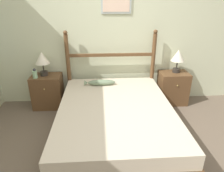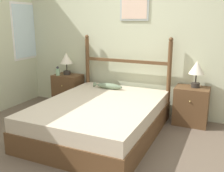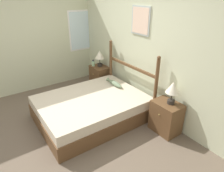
{
  "view_description": "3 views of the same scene",
  "coord_description": "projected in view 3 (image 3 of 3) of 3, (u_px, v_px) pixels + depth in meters",
  "views": [
    {
      "loc": [
        -0.27,
        -1.78,
        1.8
      ],
      "look_at": [
        -0.09,
        1.04,
        0.56
      ],
      "focal_mm": 32.0,
      "sensor_mm": 36.0,
      "label": 1
    },
    {
      "loc": [
        1.53,
        -2.53,
        1.6
      ],
      "look_at": [
        -0.04,
        0.93,
        0.63
      ],
      "focal_mm": 42.0,
      "sensor_mm": 36.0,
      "label": 2
    },
    {
      "loc": [
        2.96,
        -1.04,
        2.36
      ],
      "look_at": [
        0.03,
        1.02,
        0.64
      ],
      "focal_mm": 32.0,
      "sensor_mm": 36.0,
      "label": 3
    }
  ],
  "objects": [
    {
      "name": "nightstand_left",
      "position": [
        100.0,
        77.0,
        5.27
      ],
      "size": [
        0.51,
        0.39,
        0.59
      ],
      "color": "brown",
      "rests_on": "ground_plane"
    },
    {
      "name": "fish_pillow",
      "position": [
        114.0,
        83.0,
        4.38
      ],
      "size": [
        0.52,
        0.11,
        0.1
      ],
      "color": "gray",
      "rests_on": "bed"
    },
    {
      "name": "table_lamp_right",
      "position": [
        173.0,
        89.0,
        3.34
      ],
      "size": [
        0.24,
        0.24,
        0.41
      ],
      "color": "#2D2823",
      "rests_on": "nightstand_right"
    },
    {
      "name": "bed",
      "position": [
        92.0,
        108.0,
        4.0
      ],
      "size": [
        1.56,
        2.04,
        0.47
      ],
      "color": "brown",
      "rests_on": "ground_plane"
    },
    {
      "name": "table_lamp_left",
      "position": [
        100.0,
        56.0,
        5.05
      ],
      "size": [
        0.24,
        0.24,
        0.41
      ],
      "color": "#2D2823",
      "rests_on": "nightstand_left"
    },
    {
      "name": "bottle",
      "position": [
        93.0,
        63.0,
        5.16
      ],
      "size": [
        0.07,
        0.07,
        0.17
      ],
      "color": "#99C699",
      "rests_on": "nightstand_left"
    },
    {
      "name": "nightstand_right",
      "position": [
        166.0,
        117.0,
        3.6
      ],
      "size": [
        0.51,
        0.39,
        0.59
      ],
      "color": "brown",
      "rests_on": "ground_plane"
    },
    {
      "name": "wall_back",
      "position": [
        140.0,
        49.0,
        4.09
      ],
      "size": [
        6.4,
        0.08,
        2.55
      ],
      "color": "beige",
      "rests_on": "ground_plane"
    },
    {
      "name": "headboard",
      "position": [
        130.0,
        75.0,
        4.29
      ],
      "size": [
        1.56,
        0.07,
        1.33
      ],
      "color": "brown",
      "rests_on": "ground_plane"
    },
    {
      "name": "ground_plane",
      "position": [
        67.0,
        130.0,
        3.74
      ],
      "size": [
        16.0,
        16.0,
        0.0
      ],
      "primitive_type": "plane",
      "color": "brown"
    },
    {
      "name": "wall_left",
      "position": [
        27.0,
        41.0,
        4.78
      ],
      "size": [
        0.08,
        6.4,
        2.55
      ],
      "color": "beige",
      "rests_on": "ground_plane"
    }
  ]
}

